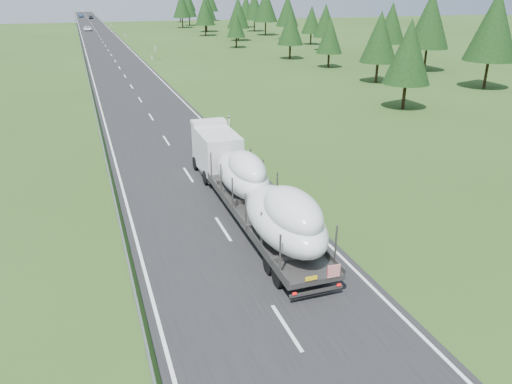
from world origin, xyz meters
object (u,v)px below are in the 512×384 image
object	(u,v)px
boat_truck	(253,186)
distant_car_blue	(81,16)
distant_car_dark	(91,17)
highway_sign	(155,50)
distant_van	(88,28)

from	to	relation	value
boat_truck	distant_car_blue	xyz separation A→B (m)	(-4.54, 228.97, -1.29)
distant_car_dark	distant_car_blue	size ratio (longest dim) A/B	0.90
highway_sign	distant_car_blue	size ratio (longest dim) A/B	0.54
distant_car_dark	distant_car_blue	xyz separation A→B (m)	(-3.87, 14.97, 0.06)
highway_sign	distant_van	size ratio (longest dim) A/B	0.52
boat_truck	distant_van	world-z (taller)	boat_truck
distant_car_blue	distant_car_dark	bearing A→B (deg)	-81.23
distant_van	distant_car_blue	bearing A→B (deg)	89.68
highway_sign	distant_car_blue	world-z (taller)	highway_sign
distant_van	distant_car_dark	world-z (taller)	distant_car_dark
highway_sign	distant_car_dark	bearing A→B (deg)	92.38
highway_sign	distant_car_dark	xyz separation A→B (m)	(-5.98, 143.56, -1.07)
highway_sign	distant_car_blue	distance (m)	158.84
highway_sign	distant_car_blue	xyz separation A→B (m)	(-9.85, 158.53, -1.01)
distant_car_blue	boat_truck	bearing A→B (deg)	-94.59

